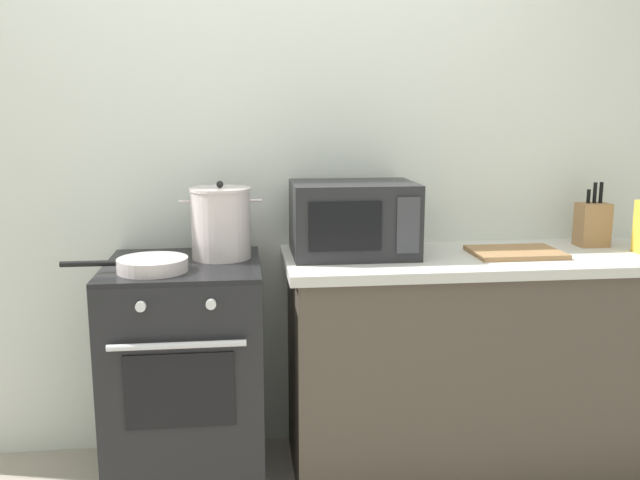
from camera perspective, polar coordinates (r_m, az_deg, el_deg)
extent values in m
cube|color=silver|center=(3.03, 1.24, 6.00)|extent=(4.40, 0.10, 2.50)
cube|color=#4C4238|center=(3.02, 13.66, -10.12)|extent=(1.64, 0.56, 0.88)
cube|color=beige|center=(2.89, 14.06, -1.57)|extent=(1.70, 0.60, 0.04)
cube|color=black|center=(2.83, -11.15, -11.25)|extent=(0.60, 0.60, 0.90)
cube|color=black|center=(2.69, -11.50, -2.13)|extent=(0.60, 0.60, 0.02)
cube|color=black|center=(2.52, -11.73, -12.35)|extent=(0.39, 0.01, 0.28)
cylinder|color=silver|center=(2.44, -11.94, -8.69)|extent=(0.48, 0.02, 0.02)
cylinder|color=silver|center=(2.42, -14.87, -5.43)|extent=(0.04, 0.02, 0.04)
cylinder|color=silver|center=(2.40, -9.17, -5.36)|extent=(0.04, 0.02, 0.04)
cylinder|color=beige|center=(2.74, -8.34, 1.29)|extent=(0.24, 0.24, 0.27)
cylinder|color=beige|center=(2.72, -8.42, 4.25)|extent=(0.25, 0.25, 0.01)
sphere|color=black|center=(2.72, -8.43, 4.67)|extent=(0.03, 0.03, 0.03)
cylinder|color=beige|center=(2.73, -11.31, 3.20)|extent=(0.05, 0.01, 0.01)
cylinder|color=beige|center=(2.72, -5.47, 3.33)|extent=(0.05, 0.01, 0.01)
cylinder|color=beige|center=(2.58, -13.92, -2.03)|extent=(0.26, 0.26, 0.05)
cylinder|color=black|center=(2.61, -18.94, -1.90)|extent=(0.20, 0.02, 0.02)
cube|color=#232326|center=(2.77, 2.80, 1.80)|extent=(0.50, 0.36, 0.30)
cube|color=black|center=(2.58, 2.16, 1.14)|extent=(0.28, 0.01, 0.19)
cube|color=#38383D|center=(2.63, 7.44, 1.24)|extent=(0.09, 0.01, 0.22)
cube|color=#997047|center=(2.91, 16.14, -1.00)|extent=(0.36, 0.26, 0.02)
cube|color=#997047|center=(3.19, 21.97, 1.21)|extent=(0.13, 0.10, 0.19)
cylinder|color=black|center=(3.16, 21.68, 3.44)|extent=(0.02, 0.02, 0.06)
cylinder|color=black|center=(3.17, 22.14, 3.70)|extent=(0.02, 0.02, 0.09)
cylinder|color=black|center=(3.18, 22.59, 3.71)|extent=(0.02, 0.02, 0.09)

